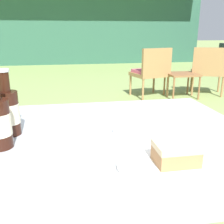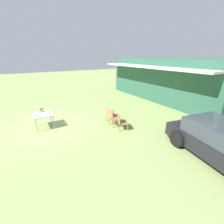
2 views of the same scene
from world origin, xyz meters
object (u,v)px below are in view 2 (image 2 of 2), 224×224
Objects in this scene: patio_table at (43,115)px; cola_bottle_near at (43,110)px; garden_side_table at (114,120)px; wicker_chair_cushioned at (111,114)px; cola_bottle_far at (40,111)px; wicker_chair_plain at (121,121)px; cake_on_plate at (37,115)px.

cola_bottle_near is at bearing 171.03° from patio_table.
garden_side_table is 0.49× the size of patio_table.
garden_side_table is at bearing 56.28° from cola_bottle_near.
wicker_chair_cushioned is 0.83× the size of patio_table.
garden_side_table is at bearing 151.92° from wicker_chair_cushioned.
garden_side_table is at bearing 57.07° from cola_bottle_far.
wicker_chair_cushioned is at bearing 167.42° from garden_side_table.
cola_bottle_far is at bearing -122.93° from garden_side_table.
cola_bottle_far is at bearing -94.16° from cola_bottle_near.
cola_bottle_far is (-0.38, -0.05, 0.15)m from patio_table.
patio_table is 0.41m from cola_bottle_near.
wicker_chair_plain is at bearing 10.45° from garden_side_table.
cola_bottle_far is at bearing 76.02° from wicker_chair_plain.
cake_on_plate is at bearing -115.32° from garden_side_table.
cola_bottle_far is (-0.01, -0.11, 0.00)m from cola_bottle_near.
wicker_chair_cushioned reaches higher than garden_side_table.
patio_table is at bearing 7.55° from cola_bottle_far.
wicker_chair_cushioned is 3.58m from patio_table.
cola_bottle_far is (-0.47, 0.21, 0.06)m from cake_on_plate.
garden_side_table is 3.69m from patio_table.
cake_on_plate is at bearing 56.79° from wicker_chair_cushioned.
patio_table is 4.30× the size of cola_bottle_far.
wicker_chair_plain is at bearing 51.95° from cola_bottle_far.
wicker_chair_cushioned is at bearing 72.29° from cake_on_plate.
wicker_chair_plain is 4.03m from patio_table.
wicker_chair_cushioned is at bearing 64.42° from cola_bottle_far.
wicker_chair_cushioned is 1.00× the size of wicker_chair_plain.
garden_side_table is at bearing 34.52° from wicker_chair_plain.
cola_bottle_near reaches higher than patio_table.
cake_on_plate reaches higher than garden_side_table.
cola_bottle_far reaches higher than cake_on_plate.
patio_table reaches higher than garden_side_table.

